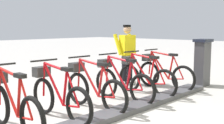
# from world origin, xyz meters

# --- Properties ---
(payment_kiosk) EXTENTS (0.36, 0.52, 1.28)m
(payment_kiosk) POSITION_xyz_m (0.05, -4.60, 0.67)
(payment_kiosk) COLOR #38383D
(payment_kiosk) RESTS_ON ground
(bike_docked_0) EXTENTS (1.72, 0.54, 1.02)m
(bike_docked_0) POSITION_xyz_m (0.62, -3.55, 0.43)
(bike_docked_0) COLOR black
(bike_docked_0) RESTS_ON ground
(bike_docked_1) EXTENTS (1.72, 0.54, 1.02)m
(bike_docked_1) POSITION_xyz_m (0.62, -2.72, 0.43)
(bike_docked_1) COLOR black
(bike_docked_1) RESTS_ON ground
(bike_docked_2) EXTENTS (1.72, 0.54, 1.02)m
(bike_docked_2) POSITION_xyz_m (0.62, -1.89, 0.43)
(bike_docked_2) COLOR black
(bike_docked_2) RESTS_ON ground
(bike_docked_3) EXTENTS (1.72, 0.54, 1.02)m
(bike_docked_3) POSITION_xyz_m (0.62, -1.05, 0.43)
(bike_docked_3) COLOR black
(bike_docked_3) RESTS_ON ground
(bike_docked_4) EXTENTS (1.72, 0.54, 1.02)m
(bike_docked_4) POSITION_xyz_m (0.62, -0.22, 0.43)
(bike_docked_4) COLOR black
(bike_docked_4) RESTS_ON ground
(bike_docked_5) EXTENTS (1.72, 0.54, 1.02)m
(bike_docked_5) POSITION_xyz_m (0.62, 0.61, 0.43)
(bike_docked_5) COLOR black
(bike_docked_5) RESTS_ON ground
(worker_near_rack) EXTENTS (0.53, 0.66, 1.66)m
(worker_near_rack) POSITION_xyz_m (1.70, -3.38, 0.91)
(worker_near_rack) COLOR white
(worker_near_rack) RESTS_ON ground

